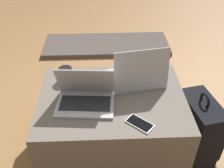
# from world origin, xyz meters

# --- Properties ---
(ground_plane) EXTENTS (14.00, 14.00, 0.00)m
(ground_plane) POSITION_xyz_m (0.00, 0.00, 0.00)
(ground_plane) COLOR #9E7042
(ottoman) EXTENTS (0.87, 0.65, 0.48)m
(ottoman) POSITION_xyz_m (0.00, 0.00, 0.24)
(ottoman) COLOR #3D3832
(ottoman) RESTS_ON ground_plane
(laptop_near) EXTENTS (0.34, 0.26, 0.23)m
(laptop_near) POSITION_xyz_m (-0.15, -0.04, 0.52)
(laptop_near) COLOR #B7B7BC
(laptop_near) RESTS_ON ottoman
(laptop_far) EXTENTS (0.37, 0.31, 0.27)m
(laptop_far) POSITION_xyz_m (0.16, 0.13, 0.53)
(laptop_far) COLOR #B7B7BC
(laptop_far) RESTS_ON ottoman
(cell_phone) EXTENTS (0.16, 0.15, 0.01)m
(cell_phone) POSITION_xyz_m (0.14, -0.23, 0.48)
(cell_phone) COLOR white
(cell_phone) RESTS_ON ottoman
(backpack) EXTENTS (0.27, 0.35, 0.52)m
(backpack) POSITION_xyz_m (0.55, -0.05, 0.22)
(backpack) COLOR black
(backpack) RESTS_ON ground_plane
(coffee_mug) EXTENTS (0.12, 0.08, 0.09)m
(coffee_mug) POSITION_xyz_m (-0.28, 0.18, 0.52)
(coffee_mug) COLOR black
(coffee_mug) RESTS_ON ottoman
(fireplace_hearth) EXTENTS (1.40, 0.50, 0.04)m
(fireplace_hearth) POSITION_xyz_m (0.00, 1.46, 0.02)
(fireplace_hearth) COLOR #564C47
(fireplace_hearth) RESTS_ON ground_plane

